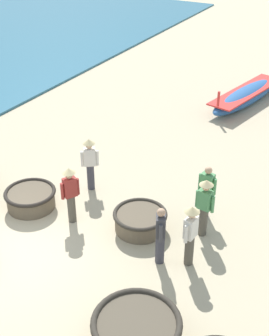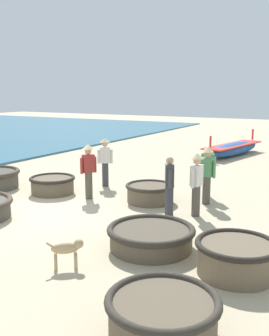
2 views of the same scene
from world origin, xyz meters
name	(u,v)px [view 1 (image 1 of 2)]	position (x,y,z in m)	size (l,w,h in m)	color
ground_plane	(10,251)	(0.00, 0.00, 0.00)	(80.00, 80.00, 0.00)	#BCAD8C
coracle_nearest	(31,198)	(-0.79, 1.77, 0.29)	(1.45, 1.45, 0.54)	brown
coracle_weathered	(136,328)	(4.01, -0.74, 0.26)	(1.85, 1.85, 0.47)	brown
coracle_beside_post	(140,220)	(2.41, 2.37, 0.29)	(1.44, 1.44, 0.54)	brown
long_boat_red_hull	(246,95)	(2.23, 12.10, 0.35)	(1.99, 5.09, 1.20)	#285693
fisherman_hauling	(190,232)	(4.06, 1.77, 0.96)	(0.36, 0.53, 1.67)	#4C473D
fisherman_standing_right	(70,191)	(0.62, 1.80, 0.96)	(0.36, 0.47, 1.67)	#4C473D
fisherman_with_hat	(207,191)	(3.69, 3.75, 0.84)	(0.53, 0.26, 1.57)	#383842
fisherman_standing_left	(160,234)	(3.43, 1.48, 0.84)	(0.35, 0.48, 1.57)	#383842
fisherman_crouching	(205,204)	(3.93, 2.98, 0.96)	(0.53, 0.36, 1.67)	#4C473D
fisherman_by_coracle	(90,161)	(0.17, 3.40, 0.96)	(0.44, 0.38, 1.67)	#383842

